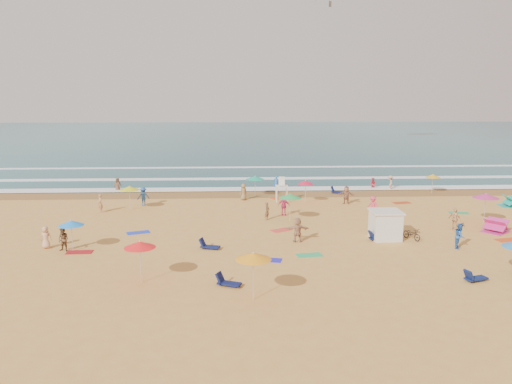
{
  "coord_description": "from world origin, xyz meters",
  "views": [
    {
      "loc": [
        -3.85,
        -39.59,
        10.4
      ],
      "look_at": [
        -1.83,
        6.0,
        1.5
      ],
      "focal_mm": 35.0,
      "sensor_mm": 36.0,
      "label": 1
    }
  ],
  "objects": [
    {
      "name": "loungers",
      "position": [
        4.43,
        -3.15,
        0.17
      ],
      "size": [
        53.01,
        27.04,
        0.34
      ],
      "color": "navy",
      "rests_on": "ground"
    },
    {
      "name": "popup_tents",
      "position": [
        19.35,
        1.16,
        0.6
      ],
      "size": [
        8.42,
        10.82,
        1.2
      ],
      "color": "#C62C82",
      "rests_on": "ground"
    },
    {
      "name": "lifeguard_stand",
      "position": [
        0.83,
        8.67,
        1.05
      ],
      "size": [
        1.2,
        1.2,
        2.1
      ],
      "primitive_type": null,
      "color": "white",
      "rests_on": "ground"
    },
    {
      "name": "towels",
      "position": [
        4.34,
        -0.58,
        0.01
      ],
      "size": [
        40.42,
        20.72,
        0.03
      ],
      "color": "#AE151B",
      "rests_on": "ground"
    },
    {
      "name": "beachgoers",
      "position": [
        0.64,
        4.19,
        0.8
      ],
      "size": [
        31.23,
        24.37,
        2.04
      ],
      "color": "tan",
      "rests_on": "ground"
    },
    {
      "name": "ocean",
      "position": [
        0.0,
        84.0,
        0.0
      ],
      "size": [
        220.0,
        140.0,
        0.18
      ],
      "primitive_type": "cube",
      "color": "#0C4756",
      "rests_on": "ground"
    },
    {
      "name": "ground",
      "position": [
        0.0,
        0.0,
        0.0
      ],
      "size": [
        220.0,
        220.0,
        0.0
      ],
      "primitive_type": "plane",
      "color": "gold",
      "rests_on": "ground"
    },
    {
      "name": "bicycle",
      "position": [
        9.09,
        -4.97,
        0.42
      ],
      "size": [
        1.24,
        1.7,
        0.85
      ],
      "primitive_type": "imported",
      "rotation": [
        0.0,
        0.0,
        0.47
      ],
      "color": "black",
      "rests_on": "ground"
    },
    {
      "name": "beach_umbrellas",
      "position": [
        5.07,
        -1.54,
        2.11
      ],
      "size": [
        58.79,
        29.24,
        0.82
      ],
      "color": "#1C85F2",
      "rests_on": "ground"
    },
    {
      "name": "cabana_roof",
      "position": [
        7.19,
        -4.67,
        2.06
      ],
      "size": [
        2.2,
        2.2,
        0.12
      ],
      "primitive_type": "cube",
      "color": "silver",
      "rests_on": "cabana"
    },
    {
      "name": "wet_sand",
      "position": [
        0.0,
        12.5,
        0.01
      ],
      "size": [
        220.0,
        220.0,
        0.0
      ],
      "primitive_type": "plane",
      "color": "olive",
      "rests_on": "ground"
    },
    {
      "name": "surf_foam",
      "position": [
        0.0,
        21.32,
        0.1
      ],
      "size": [
        200.0,
        18.7,
        0.05
      ],
      "color": "white",
      "rests_on": "ground"
    },
    {
      "name": "cabana",
      "position": [
        7.19,
        -4.67,
        1.0
      ],
      "size": [
        2.0,
        2.0,
        2.0
      ],
      "primitive_type": "cube",
      "color": "silver",
      "rests_on": "ground"
    }
  ]
}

